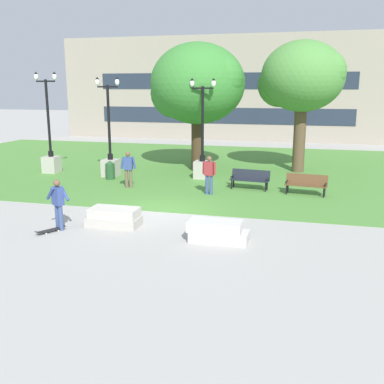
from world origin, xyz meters
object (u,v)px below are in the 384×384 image
object	(u,v)px
person_bystander_far_lawn	(209,173)
park_bench_near_right	(250,178)
person_skateboarder	(58,202)
lamp_post_center	(202,159)
concrete_block_left	(217,231)
skateboard	(51,230)
lamp_post_right	(110,157)
trash_bin	(110,170)
person_bystander_near_lawn	(128,168)
concrete_block_center	(114,217)
lamp_post_left	(51,153)
park_bench_near_left	(306,183)

from	to	relation	value
person_bystander_far_lawn	park_bench_near_right	bearing A→B (deg)	42.65
person_skateboarder	lamp_post_center	bearing A→B (deg)	74.58
concrete_block_left	lamp_post_center	world-z (taller)	lamp_post_center
skateboard	lamp_post_right	world-z (taller)	lamp_post_right
lamp_post_right	trash_bin	size ratio (longest dim) A/B	5.38
park_bench_near_right	trash_bin	size ratio (longest dim) A/B	1.93
skateboard	lamp_post_right	distance (m)	9.56
skateboard	person_bystander_near_lawn	size ratio (longest dim) A/B	0.58
skateboard	person_bystander_far_lawn	xyz separation A→B (m)	(3.91, 6.50, 0.90)
concrete_block_left	lamp_post_center	distance (m)	9.82
person_skateboarder	lamp_post_right	size ratio (longest dim) A/B	0.33
concrete_block_center	concrete_block_left	world-z (taller)	same
concrete_block_left	park_bench_near_right	world-z (taller)	park_bench_near_right
skateboard	park_bench_near_right	xyz separation A→B (m)	(5.53, 8.00, 0.45)
concrete_block_left	lamp_post_right	xyz separation A→B (m)	(-7.54, 8.74, 0.76)
trash_bin	person_bystander_near_lawn	size ratio (longest dim) A/B	0.56
concrete_block_center	lamp_post_left	xyz separation A→B (m)	(-7.43, 8.26, 0.81)
lamp_post_center	person_bystander_near_lawn	size ratio (longest dim) A/B	2.98
concrete_block_left	lamp_post_left	world-z (taller)	lamp_post_left
park_bench_near_right	lamp_post_left	size ratio (longest dim) A/B	0.34
lamp_post_center	person_bystander_far_lawn	distance (m)	3.64
lamp_post_right	person_bystander_far_lawn	xyz separation A→B (m)	(5.97, -2.79, -0.08)
park_bench_near_right	park_bench_near_left	bearing A→B (deg)	-11.31
park_bench_near_right	person_bystander_far_lawn	bearing A→B (deg)	-137.35
lamp_post_center	person_bystander_far_lawn	world-z (taller)	lamp_post_center
park_bench_near_left	skateboard	bearing A→B (deg)	-137.14
park_bench_near_right	person_bystander_far_lawn	distance (m)	2.25
lamp_post_right	person_bystander_near_lawn	distance (m)	3.13
lamp_post_center	park_bench_near_right	bearing A→B (deg)	-35.67
person_skateboarder	lamp_post_left	distance (m)	10.82
lamp_post_left	person_skateboarder	bearing A→B (deg)	-57.35
concrete_block_center	person_bystander_near_lawn	distance (m)	6.02
park_bench_near_left	park_bench_near_right	distance (m)	2.59
concrete_block_left	lamp_post_left	bearing A→B (deg)	141.45
lamp_post_center	trash_bin	world-z (taller)	lamp_post_center
lamp_post_center	trash_bin	xyz separation A→B (m)	(-4.56, -1.42, -0.55)
person_skateboarder	lamp_post_left	world-z (taller)	lamp_post_left
concrete_block_left	person_bystander_near_lawn	bearing A→B (deg)	131.10
lamp_post_center	lamp_post_left	bearing A→B (deg)	-176.53
lamp_post_center	park_bench_near_left	bearing A→B (deg)	-25.11
person_skateboarder	person_bystander_far_lawn	world-z (taller)	person_bystander_far_lawn
park_bench_near_left	person_bystander_far_lawn	world-z (taller)	person_bystander_far_lawn
lamp_post_left	skateboard	bearing A→B (deg)	-58.91
concrete_block_left	skateboard	world-z (taller)	concrete_block_left
park_bench_near_left	lamp_post_left	world-z (taller)	lamp_post_left
park_bench_near_left	person_bystander_near_lawn	bearing A→B (deg)	-175.76
lamp_post_center	skateboard	bearing A→B (deg)	-105.69
lamp_post_right	park_bench_near_left	bearing A→B (deg)	-10.05
person_skateboarder	park_bench_near_right	xyz separation A→B (m)	(5.39, 7.66, -0.43)
lamp_post_left	lamp_post_center	bearing A→B (deg)	3.47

